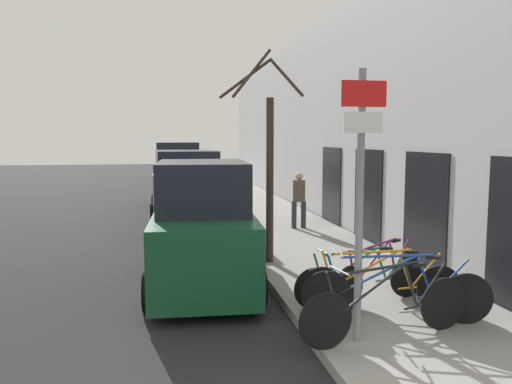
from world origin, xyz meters
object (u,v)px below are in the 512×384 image
(bicycle_1, at_px, (396,293))
(bicycle_4, at_px, (380,274))
(signpost, at_px, (360,191))
(bicycle_0, at_px, (387,307))
(parked_car_2, at_px, (180,177))
(parked_car_0, at_px, (203,230))
(bicycle_2, at_px, (381,285))
(pedestrian_near, at_px, (299,196))
(bicycle_3, at_px, (362,279))
(street_tree, at_px, (268,166))
(parked_car_1, at_px, (186,193))

(bicycle_1, xyz_separation_m, bicycle_4, (0.24, 1.03, -0.02))
(signpost, height_order, bicycle_0, signpost)
(signpost, relative_size, parked_car_2, 0.73)
(signpost, xyz_separation_m, parked_car_0, (-1.69, 3.27, -1.02))
(bicycle_2, bearing_deg, bicycle_1, -167.79)
(bicycle_0, distance_m, bicycle_1, 0.66)
(bicycle_0, xyz_separation_m, bicycle_2, (0.35, 0.97, -0.01))
(pedestrian_near, bearing_deg, bicycle_1, 89.61)
(parked_car_0, bearing_deg, bicycle_3, -35.55)
(signpost, distance_m, bicycle_2, 1.93)
(bicycle_3, xyz_separation_m, street_tree, (-0.90, 2.84, 1.62))
(bicycle_2, xyz_separation_m, parked_car_2, (-2.46, 13.67, 0.59))
(bicycle_4, bearing_deg, bicycle_3, 81.09)
(pedestrian_near, bearing_deg, signpost, 84.39)
(bicycle_0, distance_m, pedestrian_near, 8.02)
(bicycle_4, distance_m, parked_car_1, 8.13)
(bicycle_0, bearing_deg, street_tree, -1.51)
(street_tree, bearing_deg, signpost, -86.53)
(pedestrian_near, distance_m, street_tree, 4.20)
(signpost, distance_m, parked_car_0, 3.82)
(signpost, height_order, bicycle_4, signpost)
(bicycle_3, distance_m, parked_car_0, 3.04)
(bicycle_0, distance_m, parked_car_0, 3.92)
(signpost, distance_m, parked_car_2, 14.75)
(signpost, height_order, street_tree, street_tree)
(bicycle_0, bearing_deg, signpost, 77.05)
(parked_car_0, bearing_deg, parked_car_2, 93.48)
(parked_car_0, distance_m, pedestrian_near, 5.60)
(bicycle_3, xyz_separation_m, pedestrian_near, (0.79, 6.53, 0.54))
(parked_car_0, relative_size, street_tree, 1.01)
(bicycle_0, relative_size, parked_car_0, 0.56)
(bicycle_3, distance_m, street_tree, 3.39)
(bicycle_0, distance_m, bicycle_2, 1.03)
(bicycle_2, height_order, pedestrian_near, pedestrian_near)
(bicycle_1, bearing_deg, pedestrian_near, 9.47)
(parked_car_0, relative_size, pedestrian_near, 2.75)
(bicycle_2, xyz_separation_m, bicycle_3, (-0.11, 0.44, -0.03))
(bicycle_0, bearing_deg, bicycle_1, -45.93)
(bicycle_2, height_order, parked_car_1, parked_car_1)
(street_tree, bearing_deg, bicycle_2, -72.92)
(bicycle_0, bearing_deg, bicycle_3, -20.17)
(bicycle_0, bearing_deg, parked_car_0, 22.16)
(bicycle_0, height_order, parked_car_2, parked_car_2)
(bicycle_1, distance_m, parked_car_1, 9.03)
(bicycle_0, xyz_separation_m, bicycle_1, (0.38, 0.53, 0.00))
(bicycle_1, xyz_separation_m, street_tree, (-1.04, 3.71, 1.58))
(signpost, distance_m, parked_car_1, 9.39)
(bicycle_0, relative_size, bicycle_1, 0.96)
(bicycle_0, distance_m, bicycle_3, 1.42)
(bicycle_0, height_order, parked_car_0, parked_car_0)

